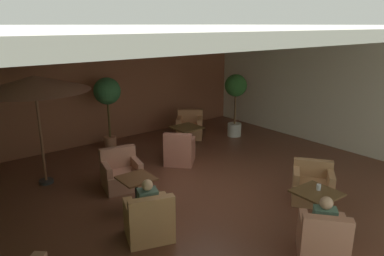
{
  "coord_description": "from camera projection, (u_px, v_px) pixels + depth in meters",
  "views": [
    {
      "loc": [
        -4.78,
        -5.56,
        3.59
      ],
      "look_at": [
        0.0,
        0.48,
        1.35
      ],
      "focal_mm": 33.58,
      "sensor_mm": 36.0,
      "label": 1
    }
  ],
  "objects": [
    {
      "name": "ground_plane",
      "position": [
        205.0,
        191.0,
        8.04
      ],
      "size": [
        10.06,
        9.52,
        0.02
      ],
      "primitive_type": "cube",
      "color": "brown"
    },
    {
      "name": "wall_back_brick",
      "position": [
        107.0,
        86.0,
        11.1
      ],
      "size": [
        10.06,
        0.08,
        3.5
      ],
      "primitive_type": "cube",
      "color": "brown",
      "rests_on": "ground_plane"
    },
    {
      "name": "wall_right_plain",
      "position": [
        335.0,
        89.0,
        10.52
      ],
      "size": [
        0.08,
        9.52,
        3.5
      ],
      "primitive_type": "cube",
      "color": "silver",
      "rests_on": "ground_plane"
    },
    {
      "name": "ceiling_slab",
      "position": [
        207.0,
        27.0,
        7.05
      ],
      "size": [
        10.06,
        9.52,
        0.06
      ],
      "primitive_type": "cube",
      "color": "silver",
      "rests_on": "wall_back_brick"
    },
    {
      "name": "cafe_table_front_left",
      "position": [
        316.0,
        199.0,
        6.5
      ],
      "size": [
        0.76,
        0.76,
        0.68
      ],
      "color": "black",
      "rests_on": "ground_plane"
    },
    {
      "name": "armchair_front_left_north",
      "position": [
        312.0,
        187.0,
        7.5
      ],
      "size": [
        1.06,
        1.08,
        0.82
      ],
      "color": "tan",
      "rests_on": "ground_plane"
    },
    {
      "name": "armchair_front_left_east",
      "position": [
        322.0,
        241.0,
        5.6
      ],
      "size": [
        1.04,
        1.03,
        0.87
      ],
      "color": "tan",
      "rests_on": "ground_plane"
    },
    {
      "name": "cafe_table_front_right",
      "position": [
        187.0,
        131.0,
        10.57
      ],
      "size": [
        0.8,
        0.8,
        0.68
      ],
      "color": "black",
      "rests_on": "ground_plane"
    },
    {
      "name": "armchair_front_right_north",
      "position": [
        190.0,
        127.0,
        11.76
      ],
      "size": [
        1.14,
        1.14,
        0.87
      ],
      "color": "tan",
      "rests_on": "ground_plane"
    },
    {
      "name": "armchair_front_right_east",
      "position": [
        180.0,
        152.0,
        9.52
      ],
      "size": [
        1.07,
        1.06,
        0.9
      ],
      "color": "#C07560",
      "rests_on": "ground_plane"
    },
    {
      "name": "cafe_table_mid_center",
      "position": [
        136.0,
        185.0,
        7.11
      ],
      "size": [
        0.64,
        0.64,
        0.68
      ],
      "color": "black",
      "rests_on": "ground_plane"
    },
    {
      "name": "armchair_mid_center_north",
      "position": [
        149.0,
        221.0,
        6.17
      ],
      "size": [
        0.96,
        0.92,
        0.88
      ],
      "color": "tan",
      "rests_on": "ground_plane"
    },
    {
      "name": "armchair_mid_center_east",
      "position": [
        121.0,
        174.0,
        8.13
      ],
      "size": [
        0.95,
        0.9,
        0.88
      ],
      "color": "#B2755D",
      "rests_on": "ground_plane"
    },
    {
      "name": "patio_umbrella_tall_red",
      "position": [
        34.0,
        84.0,
        7.76
      ],
      "size": [
        2.37,
        2.37,
        2.52
      ],
      "color": "#2D2D2D",
      "rests_on": "ground_plane"
    },
    {
      "name": "potted_tree_left_corner",
      "position": [
        236.0,
        94.0,
        11.57
      ],
      "size": [
        0.71,
        0.71,
        2.05
      ],
      "color": "silver",
      "rests_on": "ground_plane"
    },
    {
      "name": "potted_tree_mid_left",
      "position": [
        107.0,
        96.0,
        10.2
      ],
      "size": [
        0.77,
        0.77,
        2.14
      ],
      "color": "#A56748",
      "rests_on": "ground_plane"
    },
    {
      "name": "patron_blue_shirt",
      "position": [
        325.0,
        218.0,
        5.54
      ],
      "size": [
        0.39,
        0.41,
        0.64
      ],
      "color": "#4E7360",
      "rests_on": "ground_plane"
    },
    {
      "name": "patron_by_window",
      "position": [
        148.0,
        199.0,
        6.09
      ],
      "size": [
        0.39,
        0.35,
        0.62
      ],
      "color": "#516E60",
      "rests_on": "ground_plane"
    },
    {
      "name": "iced_drink_cup",
      "position": [
        319.0,
        187.0,
        6.53
      ],
      "size": [
        0.08,
        0.08,
        0.11
      ],
      "primitive_type": "cylinder",
      "color": "white",
      "rests_on": "cafe_table_front_left"
    }
  ]
}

